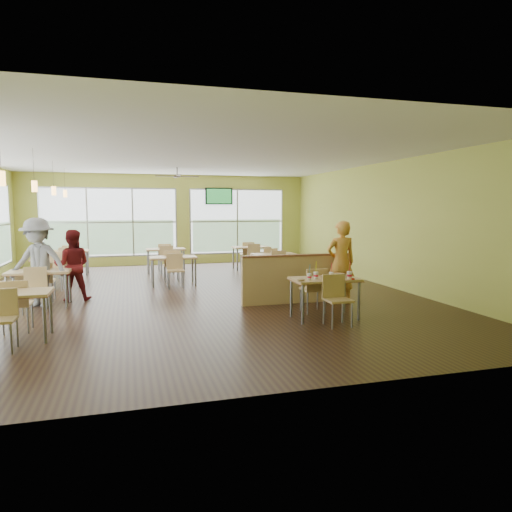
{
  "coord_description": "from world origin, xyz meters",
  "views": [
    {
      "loc": [
        -1.43,
        -10.55,
        2.02
      ],
      "look_at": [
        1.31,
        -0.82,
        0.95
      ],
      "focal_mm": 32.0,
      "sensor_mm": 36.0,
      "label": 1
    }
  ],
  "objects_px": {
    "man_plaid": "(341,262)",
    "half_wall_divider": "(296,279)",
    "main_table": "(325,285)",
    "food_basket": "(339,275)"
  },
  "relations": [
    {
      "from": "man_plaid",
      "to": "half_wall_divider",
      "type": "bearing_deg",
      "value": -18.96
    },
    {
      "from": "main_table",
      "to": "food_basket",
      "type": "height_order",
      "value": "main_table"
    },
    {
      "from": "half_wall_divider",
      "to": "food_basket",
      "type": "distance_m",
      "value": 1.41
    },
    {
      "from": "half_wall_divider",
      "to": "food_basket",
      "type": "relative_size",
      "value": 9.89
    },
    {
      "from": "main_table",
      "to": "man_plaid",
      "type": "xyz_separation_m",
      "value": [
        0.88,
        1.14,
        0.25
      ]
    },
    {
      "from": "half_wall_divider",
      "to": "food_basket",
      "type": "xyz_separation_m",
      "value": [
        0.33,
        -1.34,
        0.26
      ]
    },
    {
      "from": "main_table",
      "to": "man_plaid",
      "type": "distance_m",
      "value": 1.46
    },
    {
      "from": "half_wall_divider",
      "to": "man_plaid",
      "type": "bearing_deg",
      "value": -19.69
    },
    {
      "from": "half_wall_divider",
      "to": "food_basket",
      "type": "height_order",
      "value": "half_wall_divider"
    },
    {
      "from": "main_table",
      "to": "half_wall_divider",
      "type": "bearing_deg",
      "value": 90.0
    }
  ]
}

